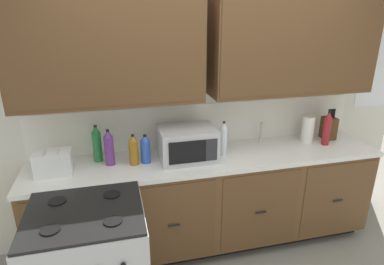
{
  "coord_description": "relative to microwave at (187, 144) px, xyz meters",
  "views": [
    {
      "loc": [
        -0.79,
        -2.26,
        2.16
      ],
      "look_at": [
        -0.16,
        0.27,
        1.19
      ],
      "focal_mm": 30.95,
      "sensor_mm": 36.0,
      "label": 1
    }
  ],
  "objects": [
    {
      "name": "bottle_clear",
      "position": [
        0.33,
        0.0,
        0.01
      ],
      "size": [
        0.06,
        0.06,
        0.31
      ],
      "color": "silver",
      "rests_on": "counter_run"
    },
    {
      "name": "counter_run",
      "position": [
        0.2,
        -0.0,
        -0.6
      ],
      "size": [
        3.13,
        0.64,
        0.94
      ],
      "color": "black",
      "rests_on": "ground_plane"
    },
    {
      "name": "bottle_violet",
      "position": [
        -0.65,
        0.04,
        0.01
      ],
      "size": [
        0.08,
        0.08,
        0.31
      ],
      "color": "#663384",
      "rests_on": "counter_run"
    },
    {
      "name": "bottle_amber",
      "position": [
        -0.46,
        -0.01,
        -0.01
      ],
      "size": [
        0.07,
        0.07,
        0.27
      ],
      "color": "#9E6619",
      "rests_on": "counter_run"
    },
    {
      "name": "microwave",
      "position": [
        0.0,
        0.0,
        0.0
      ],
      "size": [
        0.48,
        0.37,
        0.28
      ],
      "color": "#B7B7BC",
      "rests_on": "counter_run"
    },
    {
      "name": "toaster",
      "position": [
        -1.09,
        -0.03,
        -0.04
      ],
      "size": [
        0.28,
        0.18,
        0.19
      ],
      "color": "white",
      "rests_on": "counter_run"
    },
    {
      "name": "wall_unit",
      "position": [
        0.2,
        0.2,
        0.61
      ],
      "size": [
        4.3,
        0.4,
        2.57
      ],
      "color": "silver",
      "rests_on": "ground_plane"
    },
    {
      "name": "ground_plane",
      "position": [
        0.2,
        -0.3,
        -1.08
      ],
      "size": [
        8.0,
        8.0,
        0.0
      ],
      "primitive_type": "plane",
      "color": "gray"
    },
    {
      "name": "bottle_red",
      "position": [
        1.36,
        -0.01,
        0.02
      ],
      "size": [
        0.07,
        0.07,
        0.34
      ],
      "color": "maroon",
      "rests_on": "counter_run"
    },
    {
      "name": "sink_faucet",
      "position": [
        0.79,
        0.21,
        -0.04
      ],
      "size": [
        0.02,
        0.02,
        0.2
      ],
      "primitive_type": "cylinder",
      "color": "#B2B5BA",
      "rests_on": "counter_run"
    },
    {
      "name": "bottle_blue",
      "position": [
        -0.36,
        0.01,
        -0.02
      ],
      "size": [
        0.08,
        0.08,
        0.25
      ],
      "color": "blue",
      "rests_on": "counter_run"
    },
    {
      "name": "bottle_green",
      "position": [
        -0.75,
        0.14,
        0.02
      ],
      "size": [
        0.07,
        0.07,
        0.32
      ],
      "color": "#237A38",
      "rests_on": "counter_run"
    },
    {
      "name": "paper_towel_roll",
      "position": [
        1.23,
        0.1,
        -0.01
      ],
      "size": [
        0.12,
        0.12,
        0.26
      ],
      "primitive_type": "cylinder",
      "color": "white",
      "rests_on": "counter_run"
    },
    {
      "name": "knife_block",
      "position": [
        1.48,
        0.13,
        -0.02
      ],
      "size": [
        0.11,
        0.14,
        0.31
      ],
      "color": "#52361E",
      "rests_on": "counter_run"
    }
  ]
}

